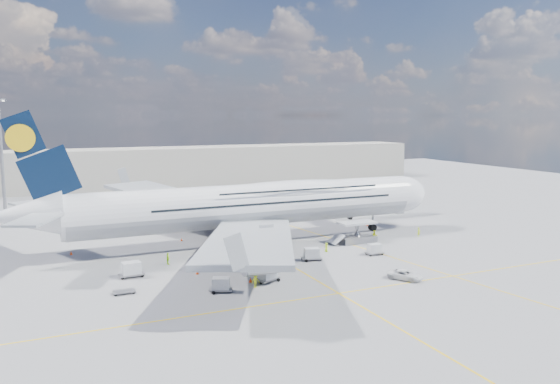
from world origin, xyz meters
name	(u,v)px	position (x,y,z in m)	size (l,w,h in m)	color
ground	(275,256)	(0.00, 0.00, 0.00)	(300.00, 300.00, 0.00)	gray
taxi_line_main	(275,256)	(0.00, 0.00, 0.01)	(0.25, 220.00, 0.01)	yellow
taxi_line_cross	(339,293)	(0.00, -20.00, 0.01)	(120.00, 0.25, 0.01)	yellow
taxi_line_diag	(322,236)	(14.00, 10.00, 0.01)	(0.25, 100.00, 0.01)	yellow
airliner	(253,204)	(0.26, 10.00, 6.87)	(77.26, 79.15, 23.71)	white
jet_bridge	(363,188)	(29.81, 20.94, 6.85)	(18.80, 12.10, 8.50)	#B7B7BC
cargo_loader	(356,235)	(16.82, 2.89, 1.25)	(8.53, 3.20, 3.67)	silver
light_mast	(2,160)	(-40.00, 45.00, 13.21)	(3.00, 0.70, 25.50)	gray
terminal	(154,167)	(0.00, 95.00, 6.00)	(180.00, 16.00, 12.00)	#B2AD9E
tree_line	(229,159)	(40.00, 140.00, 4.00)	(160.00, 6.00, 8.00)	#193814
dolly_row_a	(131,269)	(-22.58, -2.20, 1.13)	(3.46, 2.03, 2.11)	gray
dolly_row_b	(268,274)	(-6.21, -11.82, 1.08)	(3.58, 2.80, 2.01)	gray
dolly_row_c	(221,284)	(-13.31, -13.38, 0.99)	(3.28, 2.57, 1.84)	gray
dolly_back	(124,291)	(-24.62, -9.12, 0.31)	(2.76, 1.50, 0.40)	gray
dolly_nose_far	(375,249)	(14.90, -5.70, 0.95)	(2.84, 1.58, 1.77)	gray
dolly_nose_near	(312,254)	(4.13, -4.65, 1.04)	(3.41, 2.45, 1.94)	gray
baggage_tug	(244,255)	(-5.00, 0.45, 0.67)	(2.65, 1.76, 1.52)	silver
catering_truck_inner	(139,218)	(-15.80, 31.34, 2.05)	(7.27, 2.88, 4.35)	gray
catering_truck_outer	(146,204)	(-11.30, 47.90, 1.97)	(7.46, 3.82, 4.25)	gray
service_van	(405,275)	(11.14, -18.65, 0.66)	(2.18, 4.72, 1.31)	white
crew_nose	(419,232)	(29.82, 2.11, 0.86)	(0.62, 0.41, 1.71)	#E2FF1A
crew_loader	(375,236)	(20.15, 2.12, 1.00)	(0.97, 0.76, 2.01)	#EEFC1A
crew_wing	(168,259)	(-16.56, 2.10, 0.90)	(1.05, 0.44, 1.80)	#C1FF1A
crew_van	(326,247)	(8.78, -0.90, 0.77)	(0.75, 0.49, 1.54)	#BEEE19
crew_tug	(255,281)	(-8.69, -13.56, 0.91)	(1.18, 0.68, 1.82)	#D5E518
cone_nose	(367,224)	(26.63, 14.26, 0.30)	(0.49, 0.49, 0.63)	#FF4B0D
cone_wing_left_inner	(182,240)	(-10.93, 16.42, 0.26)	(0.42, 0.42, 0.54)	#FF4B0D
cone_wing_left_outer	(164,220)	(-9.79, 36.43, 0.28)	(0.46, 0.46, 0.59)	#FF4B0D
cone_wing_right_inner	(197,272)	(-13.93, -4.56, 0.30)	(0.49, 0.49, 0.63)	#FF4B0D
cone_wing_right_outer	(251,280)	(-8.43, -11.13, 0.30)	(0.50, 0.50, 0.63)	#FF4B0D
cone_tail	(71,253)	(-29.45, 14.17, 0.28)	(0.46, 0.46, 0.59)	#FF4B0D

